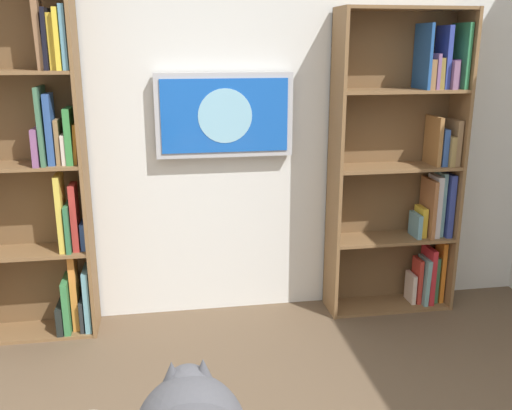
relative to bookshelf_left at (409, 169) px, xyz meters
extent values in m
cube|color=silver|center=(1.27, -0.17, 0.38)|extent=(4.52, 0.06, 2.70)
cube|color=brown|center=(-0.31, 0.02, 0.02)|extent=(0.02, 0.28, 1.98)
cube|color=brown|center=(0.52, 0.02, 0.02)|extent=(0.02, 0.28, 1.98)
cube|color=brown|center=(0.11, -0.11, 0.02)|extent=(0.84, 0.01, 1.98)
cube|color=brown|center=(0.11, 0.02, -0.96)|extent=(0.80, 0.27, 0.02)
cube|color=brown|center=(0.11, 0.02, -0.47)|extent=(0.80, 0.27, 0.02)
cube|color=brown|center=(0.11, 0.02, 0.02)|extent=(0.80, 0.27, 0.02)
cube|color=brown|center=(0.11, 0.02, 0.51)|extent=(0.80, 0.27, 0.02)
cube|color=brown|center=(0.11, 0.02, 1.00)|extent=(0.80, 0.27, 0.02)
cube|color=orange|center=(-0.27, 0.03, -0.73)|extent=(0.03, 0.13, 0.43)
cube|color=#417E52|center=(-0.22, 0.03, -0.78)|extent=(0.04, 0.12, 0.33)
cube|color=red|center=(-0.18, 0.03, -0.75)|extent=(0.04, 0.19, 0.40)
cube|color=#72A0A1|center=(-0.14, 0.04, -0.78)|extent=(0.04, 0.17, 0.33)
cube|color=red|center=(-0.11, 0.02, -0.79)|extent=(0.03, 0.13, 0.32)
cube|color=beige|center=(-0.07, 0.02, -0.84)|extent=(0.03, 0.14, 0.21)
cube|color=#324092|center=(-0.26, 0.03, -0.24)|extent=(0.04, 0.19, 0.43)
cube|color=#70A2A6|center=(-0.22, 0.02, -0.24)|extent=(0.03, 0.16, 0.43)
cube|color=silver|center=(-0.18, 0.04, -0.25)|extent=(0.04, 0.16, 0.42)
cube|color=#9C623A|center=(-0.14, 0.03, -0.26)|extent=(0.03, 0.22, 0.39)
cube|color=gold|center=(-0.10, 0.03, -0.36)|extent=(0.04, 0.14, 0.20)
cube|color=#679AAA|center=(-0.05, 0.04, -0.38)|extent=(0.03, 0.16, 0.16)
cube|color=#916F4B|center=(-0.27, 0.04, 0.18)|extent=(0.03, 0.18, 0.29)
cube|color=olive|center=(-0.23, 0.03, 0.13)|extent=(0.04, 0.24, 0.19)
cube|color=#33559D|center=(-0.19, 0.03, 0.15)|extent=(0.04, 0.19, 0.24)
cube|color=olive|center=(-0.14, 0.02, 0.19)|extent=(0.03, 0.22, 0.31)
cube|color=#30824E|center=(-0.27, 0.02, 0.72)|extent=(0.03, 0.22, 0.40)
cube|color=#7F478E|center=(-0.24, 0.01, 0.61)|extent=(0.04, 0.12, 0.18)
cube|color=slate|center=(-0.20, 0.03, 0.61)|extent=(0.04, 0.22, 0.17)
cube|color=#30409D|center=(-0.16, 0.02, 0.71)|extent=(0.03, 0.18, 0.38)
cube|color=olive|center=(-0.12, 0.03, 0.62)|extent=(0.04, 0.15, 0.19)
cube|color=slate|center=(-0.09, 0.02, 0.63)|extent=(0.02, 0.22, 0.22)
cube|color=#926841|center=(-0.05, 0.04, 0.61)|extent=(0.03, 0.19, 0.18)
cube|color=#224F95|center=(-0.02, 0.03, 0.72)|extent=(0.02, 0.24, 0.40)
cube|color=brown|center=(2.06, 0.02, 0.11)|extent=(0.02, 0.28, 2.15)
cube|color=brown|center=(2.44, -0.11, 0.11)|extent=(0.77, 0.01, 2.15)
cube|color=brown|center=(2.44, 0.02, -0.96)|extent=(0.73, 0.27, 0.02)
cube|color=brown|center=(2.44, 0.02, -0.42)|extent=(0.73, 0.27, 0.02)
cube|color=brown|center=(2.44, 0.02, 0.11)|extent=(0.73, 0.27, 0.02)
cube|color=brown|center=(2.44, 0.02, 0.64)|extent=(0.73, 0.27, 0.02)
cube|color=#66A1B0|center=(2.10, 0.02, -0.75)|extent=(0.04, 0.23, 0.40)
cube|color=#25282B|center=(2.14, 0.03, -0.85)|extent=(0.02, 0.20, 0.20)
cube|color=orange|center=(2.18, 0.02, -0.70)|extent=(0.04, 0.14, 0.50)
cube|color=#398246|center=(2.23, 0.03, -0.78)|extent=(0.04, 0.23, 0.34)
cube|color=black|center=(2.27, 0.04, -0.86)|extent=(0.04, 0.22, 0.18)
cube|color=#325192|center=(2.10, 0.03, -0.33)|extent=(0.03, 0.15, 0.17)
cube|color=#B3332D|center=(2.14, 0.04, -0.21)|extent=(0.04, 0.14, 0.41)
cube|color=#306D44|center=(2.18, 0.04, -0.27)|extent=(0.03, 0.21, 0.29)
cube|color=gold|center=(2.22, 0.04, -0.18)|extent=(0.03, 0.18, 0.47)
cube|color=orange|center=(2.10, 0.04, 0.24)|extent=(0.03, 0.13, 0.23)
cube|color=#36863E|center=(2.13, 0.02, 0.28)|extent=(0.04, 0.21, 0.32)
cube|color=beige|center=(2.16, 0.04, 0.21)|extent=(0.02, 0.16, 0.17)
cube|color=olive|center=(2.19, 0.04, 0.25)|extent=(0.03, 0.14, 0.26)
cube|color=#305297|center=(2.23, 0.04, 0.32)|extent=(0.04, 0.16, 0.41)
cube|color=#3F6E4E|center=(2.27, 0.03, 0.34)|extent=(0.03, 0.24, 0.44)
cube|color=#855081|center=(2.31, 0.04, 0.23)|extent=(0.04, 0.23, 0.21)
cube|color=#5A93B0|center=(2.10, 0.04, 0.83)|extent=(0.03, 0.19, 0.35)
cube|color=yellow|center=(2.13, 0.04, 0.82)|extent=(0.03, 0.22, 0.33)
cube|color=gold|center=(2.17, 0.04, 0.81)|extent=(0.03, 0.14, 0.30)
cube|color=black|center=(2.20, 0.04, 0.82)|extent=(0.03, 0.20, 0.33)
cube|color=#8D6342|center=(2.24, 0.03, 0.89)|extent=(0.04, 0.15, 0.46)
cube|color=#B7B7BC|center=(1.21, -0.09, 0.37)|extent=(0.86, 0.06, 0.52)
cube|color=blue|center=(1.21, -0.05, 0.37)|extent=(0.79, 0.01, 0.45)
cylinder|color=#8CCCEA|center=(1.21, -0.05, 0.37)|extent=(0.34, 0.00, 0.34)
sphere|color=#4C4C51|center=(1.57, 2.35, 0.06)|extent=(0.12, 0.12, 0.12)
cone|color=#4C4C51|center=(1.53, 2.35, 0.11)|extent=(0.06, 0.06, 0.07)
cone|color=#4C4C51|center=(1.60, 2.35, 0.11)|extent=(0.06, 0.06, 0.07)
cone|color=beige|center=(1.53, 2.36, 0.10)|extent=(0.03, 0.03, 0.05)
cone|color=beige|center=(1.60, 2.36, 0.10)|extent=(0.03, 0.03, 0.05)
camera|label=1|loc=(1.60, 3.44, 0.80)|focal=39.86mm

